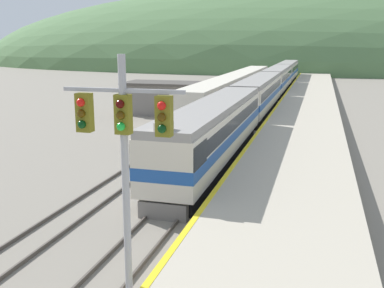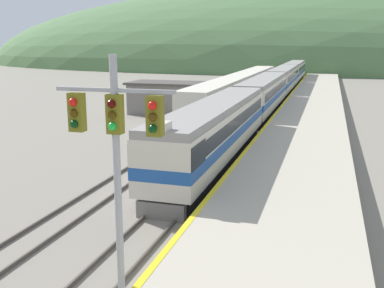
{
  "view_description": "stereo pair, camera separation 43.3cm",
  "coord_description": "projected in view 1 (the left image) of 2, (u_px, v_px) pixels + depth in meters",
  "views": [
    {
      "loc": [
        6.19,
        -3.97,
        7.46
      ],
      "look_at": [
        -0.07,
        18.04,
        2.29
      ],
      "focal_mm": 42.0,
      "sensor_mm": 36.0,
      "label": 1
    },
    {
      "loc": [
        6.61,
        -3.85,
        7.46
      ],
      "look_at": [
        -0.07,
        18.04,
        2.29
      ],
      "focal_mm": 42.0,
      "sensor_mm": 36.0,
      "label": 2
    }
  ],
  "objects": [
    {
      "name": "distant_hills",
      "position": [
        302.0,
        66.0,
        149.12
      ],
      "size": [
        235.06,
        105.78,
        51.1
      ],
      "color": "#517547",
      "rests_on": "ground"
    },
    {
      "name": "carriage_fourth",
      "position": [
        288.0,
        71.0,
        87.54
      ],
      "size": [
        2.84,
        20.25,
        3.88
      ],
      "color": "black",
      "rests_on": "ground"
    },
    {
      "name": "carriage_third",
      "position": [
        278.0,
        79.0,
        67.71
      ],
      "size": [
        2.84,
        20.25,
        3.88
      ],
      "color": "black",
      "rests_on": "ground"
    },
    {
      "name": "express_train_lead_car",
      "position": [
        214.0,
        131.0,
        27.95
      ],
      "size": [
        2.85,
        20.01,
        4.24
      ],
      "color": "black",
      "rests_on": "ground"
    },
    {
      "name": "signal_mast_main",
      "position": [
        124.0,
        144.0,
        11.58
      ],
      "size": [
        3.3,
        0.42,
        7.19
      ],
      "color": "#9E9EA3",
      "rests_on": "ground"
    },
    {
      "name": "platform",
      "position": [
        308.0,
        104.0,
        52.5
      ],
      "size": [
        6.39,
        140.0,
        0.93
      ],
      "color": "#B2A893",
      "rests_on": "ground"
    },
    {
      "name": "siding_train",
      "position": [
        236.0,
        88.0,
        56.57
      ],
      "size": [
        2.9,
        43.61,
        3.62
      ],
      "color": "black",
      "rests_on": "ground"
    },
    {
      "name": "carriage_second",
      "position": [
        259.0,
        94.0,
        47.88
      ],
      "size": [
        2.84,
        20.25,
        3.88
      ],
      "color": "black",
      "rests_on": "ground"
    },
    {
      "name": "track_siding",
      "position": [
        255.0,
        89.0,
        73.76
      ],
      "size": [
        1.52,
        180.0,
        0.16
      ],
      "color": "#4C443D",
      "rests_on": "ground"
    },
    {
      "name": "track_main",
      "position": [
        280.0,
        90.0,
        72.68
      ],
      "size": [
        1.52,
        180.0,
        0.16
      ],
      "color": "#4C443D",
      "rests_on": "ground"
    },
    {
      "name": "station_shed",
      "position": [
        169.0,
        98.0,
        47.84
      ],
      "size": [
        9.38,
        4.79,
        3.41
      ],
      "color": "slate",
      "rests_on": "ground"
    }
  ]
}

